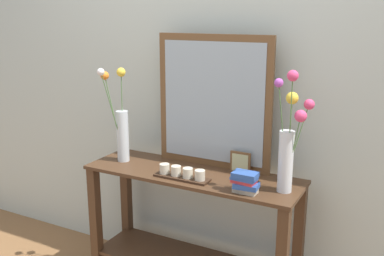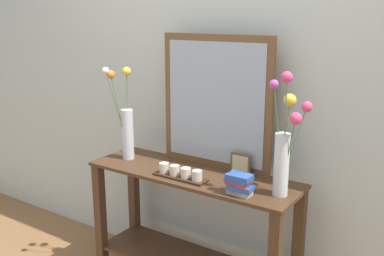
{
  "view_description": "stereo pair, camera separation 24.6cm",
  "coord_description": "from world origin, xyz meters",
  "px_view_note": "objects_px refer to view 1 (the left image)",
  "views": [
    {
      "loc": [
        1.12,
        -2.11,
        1.67
      ],
      "look_at": [
        0.0,
        0.0,
        1.05
      ],
      "focal_mm": 41.48,
      "sensor_mm": 36.0,
      "label": 1
    },
    {
      "loc": [
        1.33,
        -1.98,
        1.67
      ],
      "look_at": [
        0.0,
        0.0,
        1.05
      ],
      "focal_mm": 41.48,
      "sensor_mm": 36.0,
      "label": 2
    }
  ],
  "objects_px": {
    "candle_tray": "(182,174)",
    "mirror_leaning": "(213,102)",
    "tall_vase_left": "(121,125)",
    "console_table": "(192,222)",
    "picture_frame_small": "(240,163)",
    "book_stack": "(245,182)",
    "vase_right": "(289,142)"
  },
  "relations": [
    {
      "from": "tall_vase_left",
      "to": "console_table",
      "type": "bearing_deg",
      "value": 1.48
    },
    {
      "from": "mirror_leaning",
      "to": "picture_frame_small",
      "type": "bearing_deg",
      "value": -12.99
    },
    {
      "from": "candle_tray",
      "to": "picture_frame_small",
      "type": "distance_m",
      "value": 0.34
    },
    {
      "from": "tall_vase_left",
      "to": "picture_frame_small",
      "type": "relative_size",
      "value": 4.62
    },
    {
      "from": "mirror_leaning",
      "to": "tall_vase_left",
      "type": "bearing_deg",
      "value": -161.32
    },
    {
      "from": "mirror_leaning",
      "to": "book_stack",
      "type": "distance_m",
      "value": 0.55
    },
    {
      "from": "tall_vase_left",
      "to": "picture_frame_small",
      "type": "distance_m",
      "value": 0.76
    },
    {
      "from": "mirror_leaning",
      "to": "book_stack",
      "type": "xyz_separation_m",
      "value": [
        0.32,
        -0.3,
        -0.33
      ]
    },
    {
      "from": "console_table",
      "to": "candle_tray",
      "type": "bearing_deg",
      "value": -92.84
    },
    {
      "from": "picture_frame_small",
      "to": "book_stack",
      "type": "relative_size",
      "value": 0.88
    },
    {
      "from": "console_table",
      "to": "tall_vase_left",
      "type": "distance_m",
      "value": 0.72
    },
    {
      "from": "candle_tray",
      "to": "book_stack",
      "type": "bearing_deg",
      "value": -3.18
    },
    {
      "from": "candle_tray",
      "to": "book_stack",
      "type": "height_order",
      "value": "book_stack"
    },
    {
      "from": "mirror_leaning",
      "to": "book_stack",
      "type": "relative_size",
      "value": 5.41
    },
    {
      "from": "tall_vase_left",
      "to": "candle_tray",
      "type": "relative_size",
      "value": 1.82
    },
    {
      "from": "tall_vase_left",
      "to": "candle_tray",
      "type": "distance_m",
      "value": 0.53
    },
    {
      "from": "picture_frame_small",
      "to": "book_stack",
      "type": "xyz_separation_m",
      "value": [
        0.13,
        -0.25,
        -0.01
      ]
    },
    {
      "from": "console_table",
      "to": "picture_frame_small",
      "type": "bearing_deg",
      "value": 26.8
    },
    {
      "from": "vase_right",
      "to": "candle_tray",
      "type": "bearing_deg",
      "value": -170.15
    },
    {
      "from": "candle_tray",
      "to": "mirror_leaning",
      "type": "bearing_deg",
      "value": 78.49
    },
    {
      "from": "console_table",
      "to": "vase_right",
      "type": "bearing_deg",
      "value": -1.21
    },
    {
      "from": "candle_tray",
      "to": "picture_frame_small",
      "type": "height_order",
      "value": "picture_frame_small"
    },
    {
      "from": "mirror_leaning",
      "to": "vase_right",
      "type": "relative_size",
      "value": 1.23
    },
    {
      "from": "tall_vase_left",
      "to": "picture_frame_small",
      "type": "height_order",
      "value": "tall_vase_left"
    },
    {
      "from": "mirror_leaning",
      "to": "candle_tray",
      "type": "xyz_separation_m",
      "value": [
        -0.06,
        -0.28,
        -0.36
      ]
    },
    {
      "from": "mirror_leaning",
      "to": "picture_frame_small",
      "type": "relative_size",
      "value": 6.16
    },
    {
      "from": "console_table",
      "to": "mirror_leaning",
      "type": "relative_size",
      "value": 1.63
    },
    {
      "from": "mirror_leaning",
      "to": "vase_right",
      "type": "xyz_separation_m",
      "value": [
        0.5,
        -0.18,
        -0.12
      ]
    },
    {
      "from": "tall_vase_left",
      "to": "vase_right",
      "type": "xyz_separation_m",
      "value": [
        1.04,
        0.0,
        0.04
      ]
    },
    {
      "from": "picture_frame_small",
      "to": "candle_tray",
      "type": "bearing_deg",
      "value": -137.11
    },
    {
      "from": "mirror_leaning",
      "to": "console_table",
      "type": "bearing_deg",
      "value": -106.86
    },
    {
      "from": "picture_frame_small",
      "to": "book_stack",
      "type": "distance_m",
      "value": 0.28
    }
  ]
}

